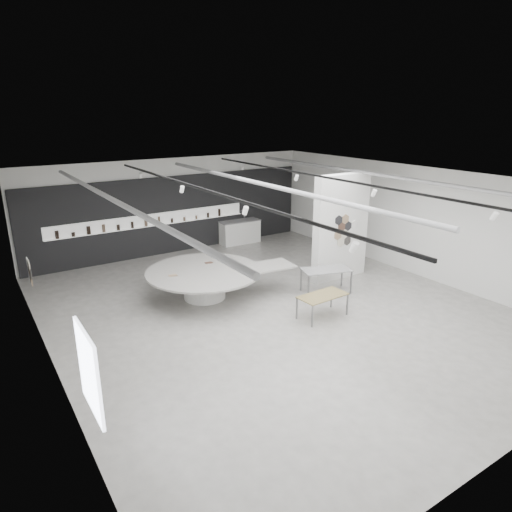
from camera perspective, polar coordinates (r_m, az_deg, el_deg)
room at (r=12.74m, az=1.93°, el=1.70°), size 12.02×14.02×3.82m
back_wall_display at (r=18.79m, az=-10.35°, el=5.07°), size 11.80×0.27×3.10m
partition_column at (r=15.78m, az=10.56°, el=3.56°), size 2.20×0.38×3.60m
display_island at (r=14.21m, az=-6.17°, el=-2.95°), size 4.72×3.92×0.91m
sample_table_wood at (r=12.95m, az=8.34°, el=-5.06°), size 1.45×0.77×0.66m
sample_table_stone at (r=14.66m, az=8.77°, el=-1.88°), size 1.69×1.20×0.78m
kitchen_counter at (r=19.96m, az=-2.03°, el=3.04°), size 1.81×0.77×1.40m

